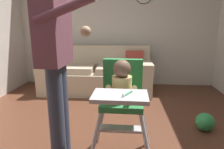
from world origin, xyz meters
TOP-DOWN VIEW (x-y plane):
  - wall_far at (0.00, 2.44)m, footprint 4.84×0.06m
  - couch at (-0.36, 1.93)m, footprint 2.07×0.86m
  - high_chair at (0.16, -0.15)m, footprint 0.62×0.74m
  - adult_standing at (-0.42, -0.12)m, footprint 0.51×0.51m
  - toy_ball_second at (1.16, 0.47)m, footprint 0.22×0.22m

SIDE VIEW (x-z plane):
  - toy_ball_second at x=1.16m, z-range 0.00..0.22m
  - couch at x=-0.36m, z-range -0.10..0.76m
  - high_chair at x=0.16m, z-range 0.19..1.16m
  - adult_standing at x=-0.42m, z-range 0.11..1.79m
  - wall_far at x=0.00m, z-range 0.00..2.71m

